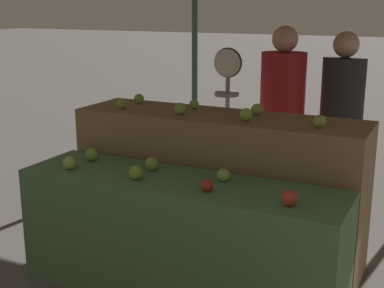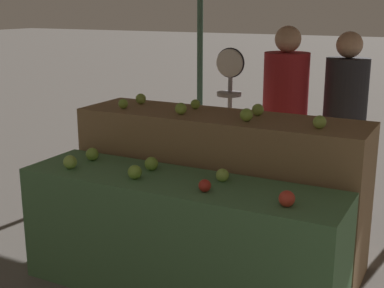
% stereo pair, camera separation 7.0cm
% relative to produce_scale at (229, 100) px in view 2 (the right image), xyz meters
% --- Properties ---
extents(display_counter_front, '(2.04, 0.55, 0.76)m').
position_rel_produce_scale_xyz_m(display_counter_front, '(0.22, -1.27, -0.66)').
color(display_counter_front, '#4C7A4C').
rests_on(display_counter_front, ground_plane).
extents(display_counter_back, '(2.04, 0.55, 1.05)m').
position_rel_produce_scale_xyz_m(display_counter_back, '(0.22, -0.67, -0.51)').
color(display_counter_back, olive).
rests_on(display_counter_back, ground_plane).
extents(apple_front_0, '(0.09, 0.09, 0.09)m').
position_rel_produce_scale_xyz_m(apple_front_0, '(-0.51, -1.38, -0.24)').
color(apple_front_0, '#8EB247').
rests_on(apple_front_0, display_counter_front).
extents(apple_front_1, '(0.09, 0.09, 0.09)m').
position_rel_produce_scale_xyz_m(apple_front_1, '(-0.02, -1.37, -0.24)').
color(apple_front_1, '#7AA338').
rests_on(apple_front_1, display_counter_front).
extents(apple_front_2, '(0.07, 0.07, 0.07)m').
position_rel_produce_scale_xyz_m(apple_front_2, '(0.46, -1.38, -0.24)').
color(apple_front_2, '#AD281E').
rests_on(apple_front_2, display_counter_front).
extents(apple_front_3, '(0.09, 0.09, 0.09)m').
position_rel_produce_scale_xyz_m(apple_front_3, '(0.94, -1.39, -0.24)').
color(apple_front_3, red).
rests_on(apple_front_3, display_counter_front).
extents(apple_front_4, '(0.09, 0.09, 0.09)m').
position_rel_produce_scale_xyz_m(apple_front_4, '(-0.50, -1.17, -0.24)').
color(apple_front_4, '#7AA338').
rests_on(apple_front_4, display_counter_front).
extents(apple_front_5, '(0.09, 0.09, 0.09)m').
position_rel_produce_scale_xyz_m(apple_front_5, '(-0.03, -1.17, -0.24)').
color(apple_front_5, '#7AA338').
rests_on(apple_front_5, display_counter_front).
extents(apple_front_6, '(0.08, 0.08, 0.08)m').
position_rel_produce_scale_xyz_m(apple_front_6, '(0.47, -1.17, -0.24)').
color(apple_front_6, '#8EB247').
rests_on(apple_front_6, display_counter_front).
extents(apple_back_0, '(0.07, 0.07, 0.07)m').
position_rel_produce_scale_xyz_m(apple_back_0, '(-0.50, -0.78, 0.05)').
color(apple_back_0, '#7AA338').
rests_on(apple_back_0, display_counter_back).
extents(apple_back_1, '(0.08, 0.08, 0.08)m').
position_rel_produce_scale_xyz_m(apple_back_1, '(-0.03, -0.78, 0.06)').
color(apple_back_1, '#84AD3D').
rests_on(apple_back_1, display_counter_back).
extents(apple_back_2, '(0.09, 0.09, 0.09)m').
position_rel_produce_scale_xyz_m(apple_back_2, '(0.46, -0.78, 0.06)').
color(apple_back_2, '#84AD3D').
rests_on(apple_back_2, display_counter_back).
extents(apple_back_3, '(0.08, 0.08, 0.08)m').
position_rel_produce_scale_xyz_m(apple_back_3, '(0.93, -0.77, 0.06)').
color(apple_back_3, '#8EB247').
rests_on(apple_back_3, display_counter_back).
extents(apple_back_4, '(0.08, 0.08, 0.08)m').
position_rel_produce_scale_xyz_m(apple_back_4, '(-0.49, -0.56, 0.05)').
color(apple_back_4, '#8EB247').
rests_on(apple_back_4, display_counter_back).
extents(apple_back_5, '(0.07, 0.07, 0.07)m').
position_rel_produce_scale_xyz_m(apple_back_5, '(-0.03, -0.55, 0.05)').
color(apple_back_5, '#84AD3D').
rests_on(apple_back_5, display_counter_back).
extents(apple_back_6, '(0.08, 0.08, 0.08)m').
position_rel_produce_scale_xyz_m(apple_back_6, '(0.46, -0.57, 0.05)').
color(apple_back_6, '#8EB247').
rests_on(apple_back_6, display_counter_back).
extents(produce_scale, '(0.24, 0.20, 1.46)m').
position_rel_produce_scale_xyz_m(produce_scale, '(0.00, 0.00, 0.00)').
color(produce_scale, '#99999E').
rests_on(produce_scale, ground_plane).
extents(person_vendor_at_scale, '(0.43, 0.43, 1.63)m').
position_rel_produce_scale_xyz_m(person_vendor_at_scale, '(0.38, 0.28, -0.11)').
color(person_vendor_at_scale, '#2D2D38').
rests_on(person_vendor_at_scale, ground_plane).
extents(person_customer_left, '(0.45, 0.45, 1.59)m').
position_rel_produce_scale_xyz_m(person_customer_left, '(0.84, 0.41, -0.13)').
color(person_customer_left, '#2D2D38').
rests_on(person_customer_left, ground_plane).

